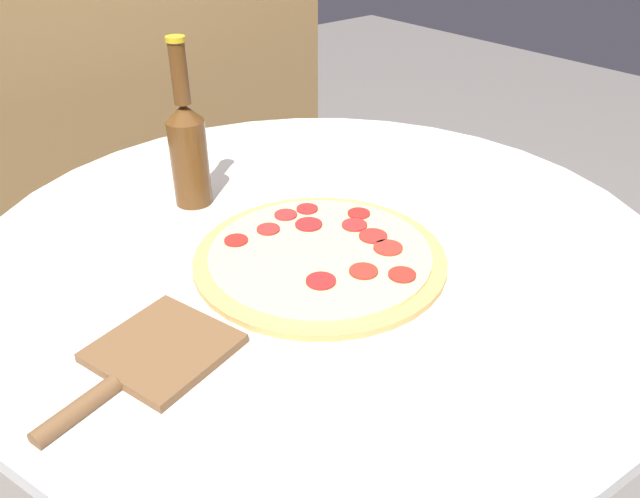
# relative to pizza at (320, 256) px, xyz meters

# --- Properties ---
(table) EXTENTS (1.08, 1.08, 0.78)m
(table) POSITION_rel_pizza_xyz_m (0.05, 0.05, -0.20)
(table) COLOR silver
(table) RESTS_ON ground_plane
(fence_panel) EXTENTS (1.54, 0.04, 1.57)m
(fence_panel) POSITION_rel_pizza_xyz_m (0.05, 1.01, 0.00)
(fence_panel) COLOR olive
(fence_panel) RESTS_ON ground_plane
(pizza) EXTENTS (0.37, 0.37, 0.02)m
(pizza) POSITION_rel_pizza_xyz_m (0.00, 0.00, 0.00)
(pizza) COLOR tan
(pizza) RESTS_ON table
(beer_bottle) EXTENTS (0.06, 0.06, 0.28)m
(beer_bottle) POSITION_rel_pizza_xyz_m (-0.05, 0.28, 0.09)
(beer_bottle) COLOR #563314
(beer_bottle) RESTS_ON table
(pizza_paddle) EXTENTS (0.26, 0.18, 0.02)m
(pizza_paddle) POSITION_rel_pizza_xyz_m (-0.29, -0.04, -0.00)
(pizza_paddle) COLOR brown
(pizza_paddle) RESTS_ON table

